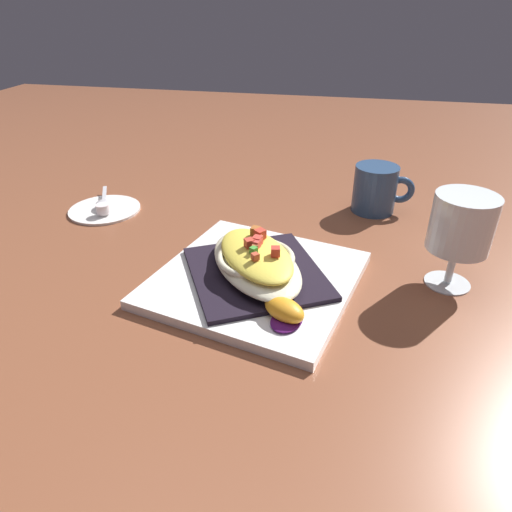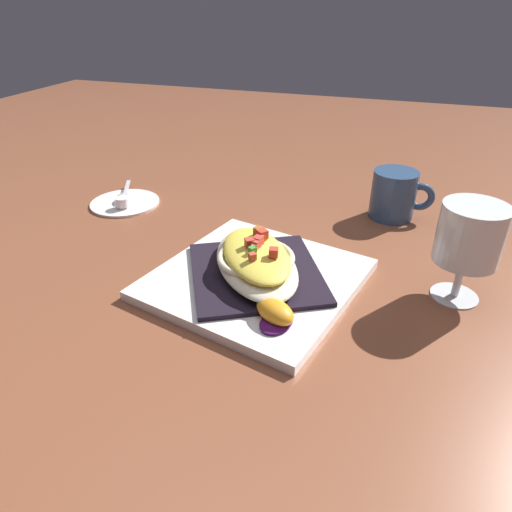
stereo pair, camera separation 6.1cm
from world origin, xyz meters
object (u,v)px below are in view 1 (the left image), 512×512
(coffee_mug, at_px, (375,192))
(creamer_cup_0, at_px, (103,209))
(gratin_dish, at_px, (256,259))
(spoon, at_px, (104,203))
(square_plate, at_px, (256,279))
(stemmed_glass, at_px, (461,228))
(orange_garnish, at_px, (285,312))
(creamer_saucer, at_px, (105,208))

(coffee_mug, bearing_deg, creamer_cup_0, 105.38)
(gratin_dish, bearing_deg, creamer_cup_0, 64.00)
(spoon, bearing_deg, square_plate, -119.19)
(gratin_dish, distance_m, coffee_mug, 0.32)
(square_plate, height_order, stemmed_glass, stemmed_glass)
(orange_garnish, relative_size, creamer_saucer, 0.50)
(orange_garnish, bearing_deg, square_plate, 31.44)
(gratin_dish, distance_m, orange_garnish, 0.10)
(square_plate, bearing_deg, orange_garnish, -148.56)
(spoon, distance_m, creamer_cup_0, 0.03)
(stemmed_glass, bearing_deg, orange_garnish, 124.60)
(stemmed_glass, bearing_deg, creamer_saucer, 78.18)
(gratin_dish, bearing_deg, coffee_mug, -29.79)
(square_plate, xyz_separation_m, gratin_dish, (0.00, -0.00, 0.03))
(orange_garnish, xyz_separation_m, creamer_cup_0, (0.24, 0.36, -0.01))
(gratin_dish, height_order, spoon, gratin_dish)
(square_plate, xyz_separation_m, coffee_mug, (0.28, -0.16, 0.03))
(coffee_mug, distance_m, creamer_cup_0, 0.49)
(square_plate, relative_size, spoon, 2.52)
(stemmed_glass, relative_size, creamer_saucer, 1.02)
(gratin_dish, bearing_deg, creamer_saucer, 61.27)
(square_plate, distance_m, stemmed_glass, 0.28)
(creamer_saucer, bearing_deg, creamer_cup_0, -153.38)
(coffee_mug, xyz_separation_m, creamer_cup_0, (-0.13, 0.47, -0.02))
(orange_garnish, height_order, creamer_cup_0, orange_garnish)
(gratin_dish, bearing_deg, spoon, 60.82)
(square_plate, bearing_deg, gratin_dish, -8.60)
(square_plate, bearing_deg, creamer_cup_0, 63.98)
(gratin_dish, height_order, creamer_saucer, gratin_dish)
(creamer_saucer, xyz_separation_m, creamer_cup_0, (-0.03, -0.01, 0.01))
(square_plate, height_order, orange_garnish, orange_garnish)
(creamer_saucer, height_order, creamer_cup_0, creamer_cup_0)
(square_plate, relative_size, coffee_mug, 2.38)
(spoon, xyz_separation_m, creamer_cup_0, (-0.03, -0.02, 0.00))
(creamer_saucer, bearing_deg, gratin_dish, -118.73)
(gratin_dish, relative_size, coffee_mug, 1.98)
(orange_garnish, height_order, spoon, orange_garnish)
(orange_garnish, height_order, coffee_mug, coffee_mug)
(square_plate, bearing_deg, stemmed_glass, -77.98)
(coffee_mug, xyz_separation_m, creamer_saucer, (-0.10, 0.48, -0.03))
(creamer_cup_0, bearing_deg, stemmed_glass, -99.58)
(stemmed_glass, bearing_deg, gratin_dish, 102.00)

